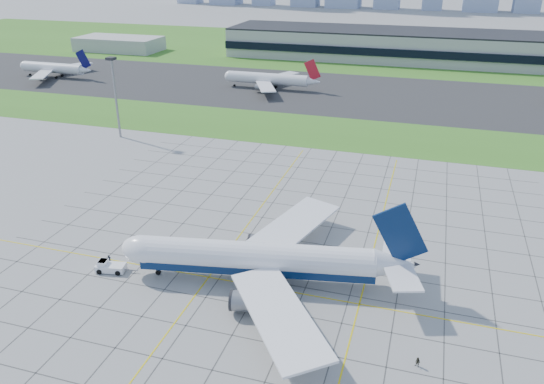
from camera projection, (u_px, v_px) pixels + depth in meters
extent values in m
plane|color=#999994|center=(263.00, 280.00, 97.37)|extent=(1400.00, 1400.00, 0.00)
cube|color=#3B7421|center=(347.00, 134.00, 175.66)|extent=(700.00, 35.00, 0.04)
cube|color=#383838|center=(369.00, 95.00, 223.50)|extent=(700.00, 75.00, 0.04)
cube|color=#3B7421|center=(394.00, 52.00, 319.19)|extent=(700.00, 145.00, 0.04)
cube|color=#474744|center=(74.00, 221.00, 118.92)|extent=(0.18, 130.00, 0.02)
cube|color=#474744|center=(105.00, 226.00, 116.78)|extent=(0.18, 130.00, 0.02)
cube|color=#474744|center=(137.00, 231.00, 114.63)|extent=(0.18, 130.00, 0.02)
cube|color=#474744|center=(170.00, 236.00, 112.49)|extent=(0.18, 130.00, 0.02)
cube|color=#474744|center=(205.00, 242.00, 110.35)|extent=(0.18, 130.00, 0.02)
cube|color=#474744|center=(241.00, 247.00, 108.21)|extent=(0.18, 130.00, 0.02)
cube|color=#474744|center=(279.00, 253.00, 106.07)|extent=(0.18, 130.00, 0.02)
cube|color=#474744|center=(318.00, 260.00, 103.93)|extent=(0.18, 130.00, 0.02)
cube|color=#474744|center=(358.00, 266.00, 101.78)|extent=(0.18, 130.00, 0.02)
cube|color=#474744|center=(401.00, 273.00, 99.64)|extent=(0.18, 130.00, 0.02)
cube|color=#474744|center=(445.00, 280.00, 97.50)|extent=(0.18, 130.00, 0.02)
cube|color=#474744|center=(491.00, 287.00, 95.36)|extent=(0.18, 130.00, 0.02)
cube|color=#474744|center=(540.00, 295.00, 93.22)|extent=(0.18, 130.00, 0.02)
cube|color=#474744|center=(212.00, 370.00, 76.49)|extent=(110.00, 0.18, 0.02)
cube|color=#474744|center=(232.00, 335.00, 83.45)|extent=(110.00, 0.18, 0.02)
cube|color=#474744|center=(249.00, 306.00, 90.41)|extent=(110.00, 0.18, 0.02)
cube|color=#474744|center=(263.00, 280.00, 97.37)|extent=(110.00, 0.18, 0.02)
cube|color=#474744|center=(276.00, 258.00, 104.33)|extent=(110.00, 0.18, 0.02)
cube|color=#474744|center=(287.00, 239.00, 111.29)|extent=(110.00, 0.18, 0.02)
cube|color=#474744|center=(296.00, 222.00, 118.25)|extent=(110.00, 0.18, 0.02)
cube|color=#474744|center=(305.00, 207.00, 125.21)|extent=(110.00, 0.18, 0.02)
cube|color=#474744|center=(313.00, 194.00, 132.16)|extent=(110.00, 0.18, 0.02)
cube|color=#474744|center=(320.00, 182.00, 139.12)|extent=(110.00, 0.18, 0.02)
cube|color=#474744|center=(326.00, 171.00, 146.08)|extent=(110.00, 0.18, 0.02)
cube|color=#474744|center=(331.00, 161.00, 153.04)|extent=(110.00, 0.18, 0.02)
cube|color=yellow|center=(260.00, 286.00, 95.63)|extent=(120.00, 0.25, 0.03)
cube|color=yellow|center=(248.00, 224.00, 117.44)|extent=(0.25, 100.00, 0.03)
cube|color=yellow|center=(375.00, 243.00, 109.95)|extent=(0.25, 100.00, 0.03)
cube|color=#B7B7B2|center=(466.00, 49.00, 283.64)|extent=(260.00, 42.00, 15.00)
cube|color=black|center=(467.00, 57.00, 265.14)|extent=(260.00, 1.00, 4.00)
cube|color=black|center=(469.00, 34.00, 280.36)|extent=(260.00, 42.00, 0.80)
cube|color=#B7B7B2|center=(119.00, 44.00, 321.23)|extent=(50.00, 25.00, 8.00)
cylinder|color=gray|center=(116.00, 99.00, 167.48)|extent=(0.70, 0.70, 25.00)
cube|color=black|center=(111.00, 59.00, 162.22)|extent=(2.50, 2.50, 0.80)
cylinder|color=white|center=(257.00, 257.00, 95.05)|extent=(42.31, 12.97, 5.48)
cube|color=#071D46|center=(257.00, 265.00, 95.77)|extent=(42.25, 12.61, 1.46)
ellipsoid|color=white|center=(144.00, 250.00, 97.29)|extent=(9.61, 6.97, 5.48)
cube|color=black|center=(133.00, 247.00, 97.31)|extent=(2.50, 3.24, 0.55)
cone|color=white|center=(394.00, 264.00, 92.36)|extent=(8.13, 6.44, 5.21)
cube|color=#071D46|center=(400.00, 234.00, 89.78)|extent=(9.88, 2.24, 11.66)
cube|color=white|center=(294.00, 225.00, 108.05)|extent=(14.81, 26.85, 0.89)
cube|color=white|center=(279.00, 314.00, 81.64)|extent=(21.80, 25.47, 0.89)
cylinder|color=slate|center=(264.00, 244.00, 104.85)|extent=(6.47, 4.48, 3.47)
cylinder|color=slate|center=(249.00, 302.00, 87.52)|extent=(6.47, 4.48, 3.47)
cylinder|color=gray|center=(158.00, 269.00, 98.67)|extent=(0.38, 0.38, 2.37)
cylinder|color=black|center=(158.00, 272.00, 98.95)|extent=(1.07, 0.63, 1.00)
cylinder|color=black|center=(284.00, 271.00, 99.08)|extent=(1.37, 1.29, 1.19)
cylinder|color=black|center=(280.00, 289.00, 93.79)|extent=(1.37, 1.29, 1.19)
cube|color=white|center=(111.00, 267.00, 99.85)|extent=(5.80, 3.47, 1.27)
cube|color=white|center=(103.00, 263.00, 99.63)|extent=(1.96, 2.25, 1.00)
cube|color=black|center=(103.00, 262.00, 99.56)|extent=(1.75, 2.04, 0.63)
cube|color=gray|center=(131.00, 270.00, 99.55)|extent=(2.70, 0.65, 0.16)
cylinder|color=black|center=(104.00, 265.00, 101.24)|extent=(1.06, 0.62, 1.00)
cylinder|color=black|center=(99.00, 272.00, 99.11)|extent=(1.06, 0.62, 1.00)
cylinder|color=black|center=(123.00, 266.00, 100.85)|extent=(1.06, 0.62, 1.00)
cylinder|color=black|center=(118.00, 273.00, 98.73)|extent=(1.06, 0.62, 1.00)
imported|color=black|center=(109.00, 260.00, 102.05)|extent=(0.75, 0.85, 1.96)
imported|color=#28261A|center=(418.00, 362.00, 76.80)|extent=(0.99, 0.91, 1.63)
cylinder|color=white|center=(53.00, 68.00, 252.41)|extent=(31.66, 4.80, 4.80)
cube|color=#09074A|center=(83.00, 59.00, 245.63)|extent=(7.46, 0.40, 9.15)
cube|color=white|center=(72.00, 65.00, 261.73)|extent=(13.89, 20.66, 0.40)
cube|color=white|center=(42.00, 74.00, 242.59)|extent=(13.89, 20.66, 0.40)
cylinder|color=black|center=(62.00, 76.00, 255.28)|extent=(1.00, 1.00, 1.00)
cylinder|color=black|center=(56.00, 78.00, 251.45)|extent=(1.00, 1.00, 1.00)
cylinder|color=white|center=(268.00, 79.00, 231.05)|extent=(35.49, 4.80, 4.80)
cube|color=red|center=(312.00, 70.00, 223.70)|extent=(7.46, 0.40, 9.15)
cube|color=white|center=(280.00, 76.00, 240.29)|extent=(13.89, 20.66, 0.40)
cube|color=white|center=(266.00, 86.00, 221.15)|extent=(13.89, 20.66, 0.40)
cylinder|color=black|center=(276.00, 87.00, 233.83)|extent=(1.00, 1.00, 1.00)
cylinder|color=black|center=(273.00, 89.00, 230.00)|extent=(1.00, 1.00, 1.00)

